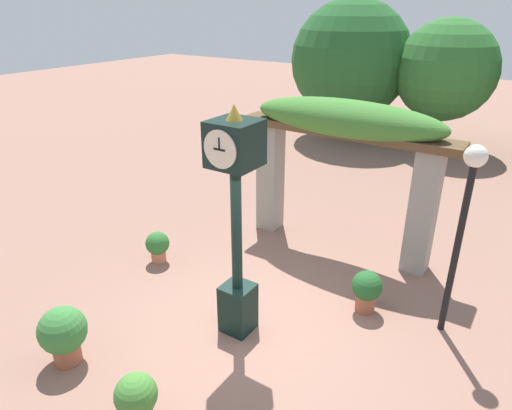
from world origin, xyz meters
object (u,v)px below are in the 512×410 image
(potted_plant_near_right, at_px, (63,333))
(lamp_post, at_px, (466,205))
(potted_plant_far_right, at_px, (367,289))
(pedestal_clock, at_px, (236,215))
(potted_plant_near_left, at_px, (158,245))
(potted_plant_far_left, at_px, (136,398))

(potted_plant_near_right, bearing_deg, lamp_post, 40.81)
(potted_plant_far_right, bearing_deg, lamp_post, 10.45)
(pedestal_clock, distance_m, potted_plant_near_left, 3.05)
(potted_plant_near_right, height_order, potted_plant_far_right, potted_plant_near_right)
(pedestal_clock, relative_size, lamp_post, 1.18)
(potted_plant_far_right, xyz_separation_m, lamp_post, (1.17, 0.22, 1.70))
(potted_plant_near_left, xyz_separation_m, lamp_post, (5.12, 0.98, 1.75))
(pedestal_clock, height_order, potted_plant_far_left, pedestal_clock)
(potted_plant_far_right, relative_size, lamp_post, 0.24)
(pedestal_clock, relative_size, potted_plant_far_right, 4.85)
(potted_plant_near_right, distance_m, potted_plant_far_right, 4.63)
(potted_plant_far_right, bearing_deg, potted_plant_near_right, -131.70)
(pedestal_clock, relative_size, potted_plant_far_left, 4.97)
(lamp_post, bearing_deg, potted_plant_near_right, -139.19)
(potted_plant_near_right, bearing_deg, potted_plant_far_right, 48.30)
(potted_plant_far_right, bearing_deg, potted_plant_near_left, -169.04)
(pedestal_clock, bearing_deg, potted_plant_far_left, -89.52)
(potted_plant_near_left, relative_size, lamp_post, 0.21)
(lamp_post, bearing_deg, potted_plant_far_right, -169.55)
(potted_plant_near_left, height_order, potted_plant_far_right, potted_plant_far_right)
(potted_plant_near_left, distance_m, lamp_post, 5.50)
(pedestal_clock, distance_m, potted_plant_far_left, 2.62)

